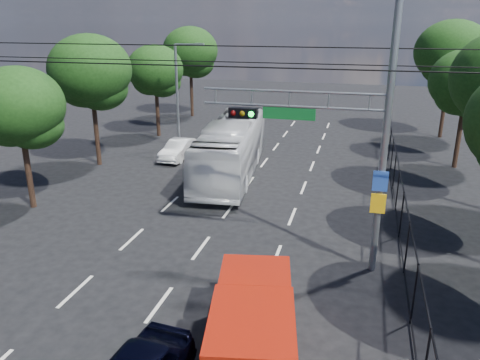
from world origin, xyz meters
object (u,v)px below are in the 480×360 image
(signal_mast, at_px, (348,124))
(red_pickup, at_px, (253,324))
(white_bus, at_px, (231,148))
(white_van, at_px, (179,149))

(signal_mast, bearing_deg, red_pickup, -107.88)
(red_pickup, bearing_deg, white_bus, 107.78)
(red_pickup, height_order, white_van, red_pickup)
(red_pickup, bearing_deg, signal_mast, 72.12)
(white_bus, relative_size, white_van, 3.01)
(signal_mast, height_order, red_pickup, signal_mast)
(signal_mast, bearing_deg, white_bus, 125.66)
(signal_mast, height_order, white_van, signal_mast)
(white_bus, bearing_deg, white_van, 145.50)
(signal_mast, xyz_separation_m, white_van, (-10.78, 11.50, -4.63))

